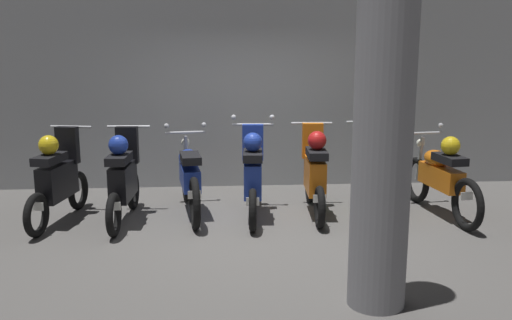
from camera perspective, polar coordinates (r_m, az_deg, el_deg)
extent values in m
plane|color=#565451|center=(6.90, 0.01, -7.26)|extent=(80.00, 80.00, 0.00)
cube|color=#9EA0A3|center=(8.99, -1.08, 7.63)|extent=(16.00, 0.30, 3.21)
torus|color=black|center=(8.13, -17.42, -2.93)|extent=(0.19, 0.54, 0.53)
torus|color=black|center=(7.14, -21.18, -5.19)|extent=(0.19, 0.54, 0.53)
cube|color=black|center=(7.56, -19.31, -2.02)|extent=(0.35, 0.76, 0.44)
cube|color=black|center=(7.79, -18.40, 1.43)|extent=(0.30, 0.17, 0.48)
cube|color=black|center=(7.36, -20.02, 0.12)|extent=(0.33, 0.56, 0.10)
cylinder|color=#B7BABF|center=(7.88, -18.08, 3.19)|extent=(0.56, 0.14, 0.04)
cylinder|color=#B7BABF|center=(8.00, -17.73, -0.09)|extent=(0.08, 0.16, 0.85)
sphere|color=silver|center=(7.94, -17.87, 2.17)|extent=(0.12, 0.12, 0.12)
cube|color=white|center=(7.13, -21.15, -4.37)|extent=(0.16, 0.04, 0.10)
sphere|color=gold|center=(7.33, -20.11, 1.42)|extent=(0.24, 0.24, 0.24)
torus|color=black|center=(7.95, -12.25, -2.97)|extent=(0.12, 0.53, 0.53)
torus|color=black|center=(6.87, -14.10, -5.38)|extent=(0.12, 0.53, 0.53)
cube|color=black|center=(7.34, -13.20, -2.06)|extent=(0.26, 0.75, 0.44)
cube|color=black|center=(7.59, -12.80, 1.49)|extent=(0.29, 0.13, 0.48)
cube|color=black|center=(7.12, -13.59, 0.14)|extent=(0.27, 0.53, 0.10)
cylinder|color=#B7BABF|center=(7.69, -12.67, 3.29)|extent=(0.56, 0.07, 0.04)
cylinder|color=#B7BABF|center=(7.82, -12.45, -0.07)|extent=(0.06, 0.15, 0.85)
sphere|color=silver|center=(7.76, -12.55, 2.24)|extent=(0.12, 0.12, 0.12)
cube|color=white|center=(6.87, -14.09, -4.53)|extent=(0.16, 0.02, 0.10)
sphere|color=#1E389E|center=(7.09, -13.65, 1.48)|extent=(0.24, 0.24, 0.24)
torus|color=black|center=(8.22, -7.03, -1.88)|extent=(0.17, 0.66, 0.65)
torus|color=black|center=(6.97, -6.17, -4.34)|extent=(0.17, 0.66, 0.65)
cube|color=#1E389E|center=(7.55, -6.67, -1.62)|extent=(0.33, 0.85, 0.28)
ellipsoid|color=#1E389E|center=(7.65, -6.81, 0.25)|extent=(0.32, 0.47, 0.22)
cube|color=black|center=(7.31, -6.60, 0.20)|extent=(0.31, 0.55, 0.10)
cylinder|color=#B7BABF|center=(7.99, -7.10, 2.76)|extent=(0.56, 0.11, 0.04)
sphere|color=#B7BABF|center=(7.96, -8.98, 3.40)|extent=(0.07, 0.07, 0.07)
sphere|color=#B7BABF|center=(7.99, -5.25, 3.54)|extent=(0.07, 0.07, 0.07)
cylinder|color=#B7BABF|center=(8.10, -7.06, 0.23)|extent=(0.08, 0.17, 0.65)
sphere|color=silver|center=(8.06, -7.10, 1.77)|extent=(0.12, 0.12, 0.12)
cube|color=white|center=(6.96, -6.21, -3.49)|extent=(0.16, 0.03, 0.10)
torus|color=black|center=(7.97, -0.31, -2.68)|extent=(0.13, 0.53, 0.53)
torus|color=black|center=(6.86, -0.33, -5.05)|extent=(0.13, 0.53, 0.53)
cube|color=#1E389E|center=(7.34, -0.32, -1.75)|extent=(0.27, 0.75, 0.44)
cube|color=#1E389E|center=(7.60, -0.32, 1.79)|extent=(0.29, 0.14, 0.48)
cube|color=black|center=(7.12, -0.33, 0.46)|extent=(0.27, 0.53, 0.10)
cylinder|color=#B7BABF|center=(7.70, -0.32, 3.58)|extent=(0.56, 0.07, 0.04)
sphere|color=#B7BABF|center=(7.69, -2.26, 4.31)|extent=(0.07, 0.07, 0.07)
sphere|color=#B7BABF|center=(7.69, 1.62, 4.32)|extent=(0.07, 0.07, 0.07)
cylinder|color=#B7BABF|center=(7.83, -0.31, 0.22)|extent=(0.07, 0.15, 0.85)
sphere|color=silver|center=(7.77, -0.32, 2.53)|extent=(0.12, 0.12, 0.12)
cube|color=white|center=(6.85, -0.33, -4.20)|extent=(0.16, 0.02, 0.10)
sphere|color=#1E389E|center=(7.09, -0.33, 1.81)|extent=(0.24, 0.24, 0.24)
torus|color=black|center=(8.12, 5.42, -2.45)|extent=(0.12, 0.53, 0.53)
torus|color=black|center=(7.02, 6.41, -4.73)|extent=(0.12, 0.53, 0.53)
cube|color=orange|center=(7.51, 5.92, -1.51)|extent=(0.26, 0.75, 0.44)
cube|color=orange|center=(7.76, 5.69, 1.94)|extent=(0.29, 0.14, 0.48)
cube|color=black|center=(7.28, 6.12, 0.65)|extent=(0.27, 0.53, 0.10)
cylinder|color=#B7BABF|center=(7.86, 5.61, 3.69)|extent=(0.56, 0.07, 0.04)
cylinder|color=#B7BABF|center=(7.99, 5.51, 0.40)|extent=(0.06, 0.15, 0.85)
sphere|color=silver|center=(7.93, 5.56, 2.67)|extent=(0.12, 0.12, 0.12)
cube|color=white|center=(7.02, 6.41, -3.89)|extent=(0.16, 0.02, 0.10)
sphere|color=red|center=(7.25, 6.15, 1.97)|extent=(0.24, 0.24, 0.24)
torus|color=black|center=(8.37, 10.58, -2.18)|extent=(0.10, 0.53, 0.53)
torus|color=black|center=(7.30, 13.03, -4.31)|extent=(0.10, 0.53, 0.53)
cube|color=#197238|center=(7.77, 11.80, -1.25)|extent=(0.24, 0.74, 0.44)
cube|color=#197238|center=(8.02, 11.20, 2.08)|extent=(0.28, 0.13, 0.48)
cube|color=black|center=(7.55, 12.26, 0.85)|extent=(0.25, 0.53, 0.10)
cylinder|color=#B7BABF|center=(8.11, 10.99, 3.78)|extent=(0.56, 0.05, 0.04)
cylinder|color=#B7BABF|center=(8.23, 10.77, 0.58)|extent=(0.06, 0.15, 0.85)
sphere|color=silver|center=(8.18, 10.86, 2.78)|extent=(0.12, 0.12, 0.12)
cube|color=white|center=(7.30, 13.01, -3.51)|extent=(0.16, 0.02, 0.10)
sphere|color=orange|center=(7.52, 12.31, 2.12)|extent=(0.24, 0.24, 0.24)
torus|color=black|center=(8.42, 15.83, -1.92)|extent=(0.17, 0.66, 0.65)
torus|color=black|center=(7.33, 20.45, -4.22)|extent=(0.17, 0.66, 0.65)
cube|color=orange|center=(7.82, 18.07, -1.65)|extent=(0.33, 0.85, 0.28)
ellipsoid|color=orange|center=(7.91, 17.61, 0.16)|extent=(0.32, 0.47, 0.22)
cube|color=black|center=(7.61, 18.86, 0.10)|extent=(0.31, 0.55, 0.10)
cylinder|color=#B7BABF|center=(8.20, 16.42, 2.61)|extent=(0.56, 0.11, 0.04)
sphere|color=#B7BABF|center=(8.07, 14.83, 3.27)|extent=(0.07, 0.07, 0.07)
sphere|color=#B7BABF|center=(8.31, 18.05, 3.32)|extent=(0.07, 0.07, 0.07)
cylinder|color=#B7BABF|center=(8.31, 16.11, 0.14)|extent=(0.08, 0.17, 0.65)
sphere|color=silver|center=(8.27, 16.20, 1.64)|extent=(0.12, 0.12, 0.12)
cube|color=white|center=(7.32, 20.40, -3.41)|extent=(0.16, 0.03, 0.10)
sphere|color=gold|center=(7.58, 18.95, 1.36)|extent=(0.24, 0.24, 0.24)
cylinder|color=gray|center=(4.77, 12.68, 3.79)|extent=(0.50, 0.50, 3.21)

